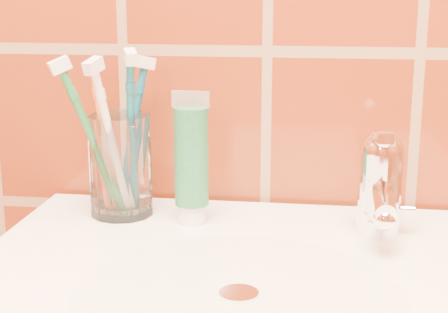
# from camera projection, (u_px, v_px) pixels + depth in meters

# --- Properties ---
(glass_tumbler) EXTENTS (0.08, 0.08, 0.12)m
(glass_tumbler) POSITION_uv_depth(u_px,v_px,m) (121.00, 165.00, 0.82)
(glass_tumbler) COLOR white
(glass_tumbler) RESTS_ON pedestal_sink
(toothpaste_tube) EXTENTS (0.04, 0.04, 0.16)m
(toothpaste_tube) POSITION_uv_depth(u_px,v_px,m) (191.00, 162.00, 0.79)
(toothpaste_tube) COLOR white
(toothpaste_tube) RESTS_ON pedestal_sink
(faucet) EXTENTS (0.05, 0.11, 0.12)m
(faucet) POSITION_uv_depth(u_px,v_px,m) (381.00, 180.00, 0.75)
(faucet) COLOR white
(faucet) RESTS_ON pedestal_sink
(toothbrush_0) EXTENTS (0.15, 0.14, 0.21)m
(toothbrush_0) POSITION_uv_depth(u_px,v_px,m) (94.00, 142.00, 0.79)
(toothbrush_0) COLOR #1F743B
(toothbrush_0) RESTS_ON glass_tumbler
(toothbrush_1) EXTENTS (0.08, 0.12, 0.22)m
(toothbrush_1) POSITION_uv_depth(u_px,v_px,m) (131.00, 137.00, 0.79)
(toothbrush_1) COLOR #0C596C
(toothbrush_1) RESTS_ON glass_tumbler
(toothbrush_2) EXTENTS (0.11, 0.10, 0.20)m
(toothbrush_2) POSITION_uv_depth(u_px,v_px,m) (132.00, 136.00, 0.83)
(toothbrush_2) COLOR #0D5274
(toothbrush_2) RESTS_ON glass_tumbler
(toothbrush_3) EXTENTS (0.11, 0.11, 0.20)m
(toothbrush_3) POSITION_uv_depth(u_px,v_px,m) (104.00, 139.00, 0.83)
(toothbrush_3) COLOR orange
(toothbrush_3) RESTS_ON glass_tumbler
(toothbrush_4) EXTENTS (0.09, 0.14, 0.21)m
(toothbrush_4) POSITION_uv_depth(u_px,v_px,m) (112.00, 142.00, 0.78)
(toothbrush_4) COLOR white
(toothbrush_4) RESTS_ON glass_tumbler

